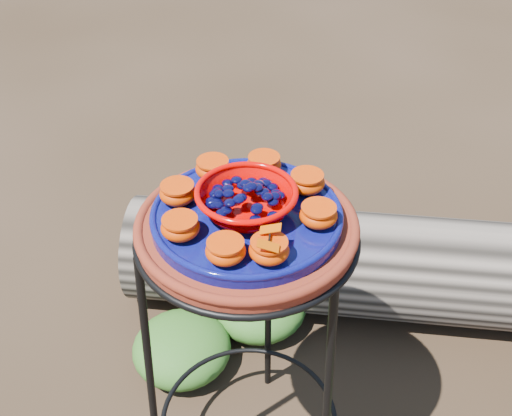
% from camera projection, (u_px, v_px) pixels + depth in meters
% --- Properties ---
extents(plant_stand, '(0.44, 0.44, 0.70)m').
position_uv_depth(plant_stand, '(248.00, 362.00, 1.35)').
color(plant_stand, black).
rests_on(plant_stand, ground).
extents(terracotta_saucer, '(0.39, 0.39, 0.03)m').
position_uv_depth(terracotta_saucer, '(247.00, 229.00, 1.13)').
color(terracotta_saucer, maroon).
rests_on(terracotta_saucer, plant_stand).
extents(cobalt_plate, '(0.33, 0.33, 0.02)m').
position_uv_depth(cobalt_plate, '(247.00, 217.00, 1.11)').
color(cobalt_plate, '#07003F').
rests_on(cobalt_plate, terracotta_saucer).
extents(red_bowl, '(0.17, 0.17, 0.05)m').
position_uv_depth(red_bowl, '(246.00, 201.00, 1.09)').
color(red_bowl, '#D40200').
rests_on(red_bowl, cobalt_plate).
extents(glass_gems, '(0.13, 0.13, 0.02)m').
position_uv_depth(glass_gems, '(246.00, 185.00, 1.07)').
color(glass_gems, black).
rests_on(glass_gems, red_bowl).
extents(orange_half_0, '(0.06, 0.06, 0.04)m').
position_uv_depth(orange_half_0, '(269.00, 250.00, 1.00)').
color(orange_half_0, '#C52A00').
rests_on(orange_half_0, cobalt_plate).
extents(orange_half_1, '(0.06, 0.06, 0.04)m').
position_uv_depth(orange_half_1, '(318.00, 215.00, 1.07)').
color(orange_half_1, '#C52A00').
rests_on(orange_half_1, cobalt_plate).
extents(orange_half_2, '(0.06, 0.06, 0.04)m').
position_uv_depth(orange_half_2, '(307.00, 182.00, 1.15)').
color(orange_half_2, '#C52A00').
rests_on(orange_half_2, cobalt_plate).
extents(orange_half_3, '(0.06, 0.06, 0.04)m').
position_uv_depth(orange_half_3, '(264.00, 165.00, 1.19)').
color(orange_half_3, '#C52A00').
rests_on(orange_half_3, cobalt_plate).
extents(orange_half_4, '(0.06, 0.06, 0.04)m').
position_uv_depth(orange_half_4, '(213.00, 169.00, 1.18)').
color(orange_half_4, '#C52A00').
rests_on(orange_half_4, cobalt_plate).
extents(orange_half_5, '(0.06, 0.06, 0.04)m').
position_uv_depth(orange_half_5, '(178.00, 193.00, 1.12)').
color(orange_half_5, '#C52A00').
rests_on(orange_half_5, cobalt_plate).
extents(orange_half_6, '(0.06, 0.06, 0.04)m').
position_uv_depth(orange_half_6, '(180.00, 227.00, 1.05)').
color(orange_half_6, '#C52A00').
rests_on(orange_half_6, cobalt_plate).
extents(orange_half_7, '(0.06, 0.06, 0.04)m').
position_uv_depth(orange_half_7, '(226.00, 251.00, 1.00)').
color(orange_half_7, '#C52A00').
rests_on(orange_half_7, cobalt_plate).
extents(butterfly, '(0.08, 0.05, 0.01)m').
position_uv_depth(butterfly, '(269.00, 238.00, 0.99)').
color(butterfly, '#CC4800').
rests_on(butterfly, orange_half_0).
extents(driftwood_log, '(1.70, 0.60, 0.31)m').
position_uv_depth(driftwood_log, '(412.00, 269.00, 1.86)').
color(driftwood_log, black).
rests_on(driftwood_log, ground).
extents(foliage_left, '(0.27, 0.27, 0.14)m').
position_uv_depth(foliage_left, '(182.00, 347.00, 1.75)').
color(foliage_left, '#316121').
rests_on(foliage_left, ground).
extents(foliage_back, '(0.28, 0.28, 0.14)m').
position_uv_depth(foliage_back, '(259.00, 304.00, 1.87)').
color(foliage_back, '#316121').
rests_on(foliage_back, ground).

